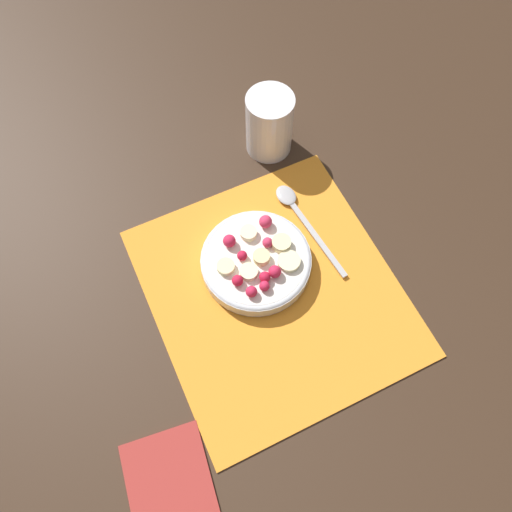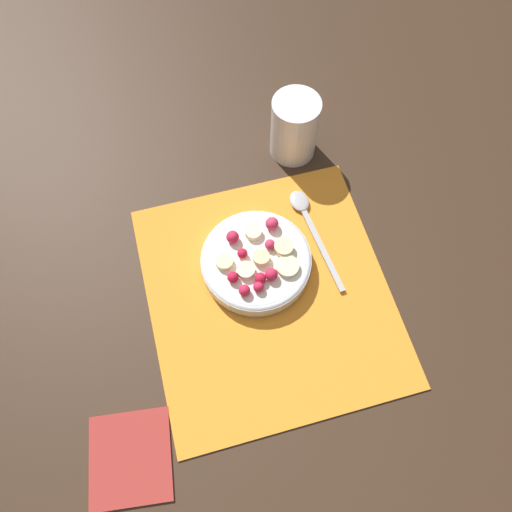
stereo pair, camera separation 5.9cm
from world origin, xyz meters
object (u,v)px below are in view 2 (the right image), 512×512
fruit_bowl (256,261)px  spoon (307,217)px  drinking_glass (294,128)px  napkin (130,458)px

fruit_bowl → spoon: 0.12m
fruit_bowl → drinking_glass: bearing=149.3°
spoon → drinking_glass: size_ratio=1.68×
fruit_bowl → spoon: fruit_bowl is taller
fruit_bowl → spoon: (-0.06, 0.11, -0.01)m
drinking_glass → napkin: 0.58m
drinking_glass → napkin: (0.44, -0.37, -0.05)m
spoon → drinking_glass: drinking_glass is taller
fruit_bowl → napkin: bearing=-46.1°
napkin → drinking_glass: bearing=140.4°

